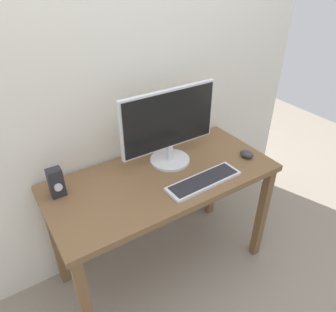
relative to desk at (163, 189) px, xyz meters
The scene contains 7 objects.
ground_plane 0.67m from the desk, ahead, with size 6.00×6.00×0.00m, color gray.
wall_back 0.90m from the desk, 90.00° to the left, with size 2.57×0.04×3.00m, color silver.
desk is the anchor object (origin of this frame).
monitor 0.37m from the desk, 44.20° to the left, with size 0.60×0.24×0.45m.
keyboard_primary 0.26m from the desk, 48.47° to the right, with size 0.45×0.14×0.02m.
mouse 0.56m from the desk, 12.04° to the right, with size 0.06×0.09×0.04m, color #333338.
audio_controller 0.59m from the desk, 164.55° to the left, with size 0.07×0.07×0.16m.
Camera 1 is at (-0.76, -1.23, 1.83)m, focal length 33.82 mm.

